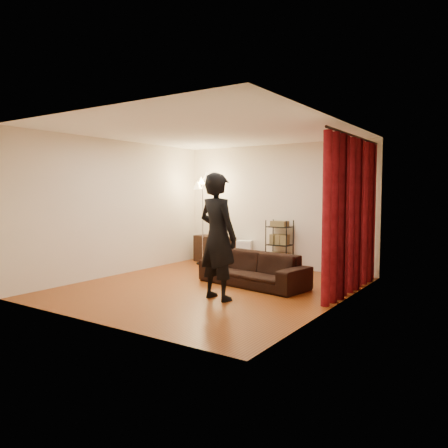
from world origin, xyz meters
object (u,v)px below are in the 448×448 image
Objects in this scene: sofa at (253,269)px; floor_lamp at (203,220)px; media_cabinet at (214,250)px; wire_shelf at (279,245)px; person at (218,236)px; storage_boxes at (244,253)px.

floor_lamp reaches higher than sofa.
media_cabinet is (-2.01, 1.65, 0.02)m from sofa.
floor_lamp is at bearing -101.22° from media_cabinet.
media_cabinet is 1.69m from wire_shelf.
wire_shelf is at bearing 15.09° from media_cabinet.
person is 0.96× the size of floor_lamp.
sofa is 2.60m from media_cabinet.
media_cabinet is 1.01× the size of wire_shelf.
person is 1.84× the size of wire_shelf.
person is 2.94m from wire_shelf.
wire_shelf is (-0.38, 2.88, -0.45)m from person.
media_cabinet reaches higher than storage_boxes.
person is 3.35m from floor_lamp.
sofa reaches higher than storage_boxes.
floor_lamp reaches higher than person.
media_cabinet is at bearing 65.40° from floor_lamp.
person is (0.04, -1.18, 0.69)m from sofa.
person is 3.56m from media_cabinet.
sofa is 1.02× the size of person.
wire_shelf reaches higher than media_cabinet.
storage_boxes is (-1.25, 1.74, -0.01)m from sofa.
person is 3.26m from storage_boxes.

